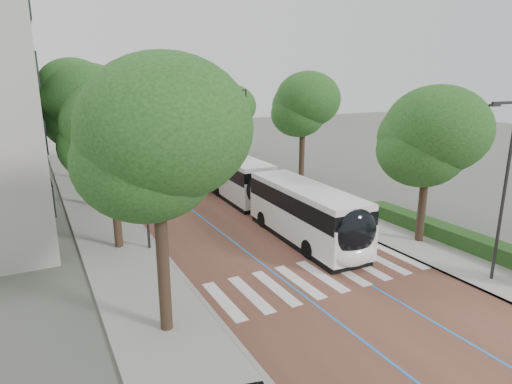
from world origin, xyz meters
TOP-DOWN VIEW (x-y plane):
  - ground at (0.00, 0.00)m, footprint 160.00×160.00m
  - road at (0.00, 40.00)m, footprint 11.00×140.00m
  - sidewalk_left at (-7.50, 40.00)m, footprint 4.00×140.00m
  - sidewalk_right at (7.50, 40.00)m, footprint 4.00×140.00m
  - kerb_left at (-5.60, 40.00)m, footprint 0.20×140.00m
  - kerb_right at (5.60, 40.00)m, footprint 0.20×140.00m
  - zebra_crossing at (0.20, 1.00)m, footprint 10.55×3.60m
  - lane_line_left at (-1.60, 40.00)m, footprint 0.12×126.00m
  - lane_line_right at (1.60, 40.00)m, footprint 0.12×126.00m
  - hedge at (9.10, 0.00)m, footprint 1.20×14.00m
  - streetlight_near at (6.62, -3.00)m, footprint 1.82×0.20m
  - streetlight_far at (6.62, 22.00)m, footprint 1.82×0.20m
  - lamp_post_left at (-6.10, 8.00)m, footprint 0.14×0.14m
  - trees_left at (-7.50, 24.79)m, footprint 6.18×60.71m
  - trees_right at (7.70, 21.80)m, footprint 5.54×47.45m
  - lead_bus at (2.29, 9.09)m, footprint 3.42×18.50m
  - bus_queued_0 at (1.99, 24.71)m, footprint 3.25×12.52m
  - bus_queued_1 at (2.22, 38.31)m, footprint 2.75×12.44m
  - bus_queued_2 at (2.07, 52.03)m, footprint 2.80×12.45m
  - bus_queued_3 at (1.77, 64.62)m, footprint 3.22×12.52m

SIDE VIEW (x-z plane):
  - ground at x=0.00m, z-range 0.00..0.00m
  - road at x=0.00m, z-range 0.00..0.02m
  - lane_line_left at x=-1.60m, z-range 0.02..0.03m
  - lane_line_right at x=1.60m, z-range 0.02..0.03m
  - zebra_crossing at x=0.20m, z-range 0.02..0.03m
  - sidewalk_left at x=-7.50m, z-range 0.00..0.12m
  - sidewalk_right at x=7.50m, z-range 0.00..0.12m
  - kerb_left at x=-5.60m, z-range -0.01..0.13m
  - kerb_right at x=5.60m, z-range -0.01..0.13m
  - hedge at x=9.10m, z-range 0.12..0.92m
  - bus_queued_0 at x=1.99m, z-range 0.02..3.22m
  - bus_queued_1 at x=2.22m, z-range 0.02..3.22m
  - bus_queued_2 at x=2.07m, z-range 0.02..3.22m
  - bus_queued_3 at x=1.77m, z-range 0.02..3.22m
  - lead_bus at x=2.29m, z-range 0.03..3.23m
  - lamp_post_left at x=-6.10m, z-range 0.12..8.12m
  - streetlight_near at x=6.62m, z-range 0.82..8.82m
  - streetlight_far at x=6.62m, z-range 0.82..8.82m
  - trees_right at x=7.70m, z-range 1.65..10.85m
  - trees_left at x=-7.50m, z-range 1.56..11.79m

